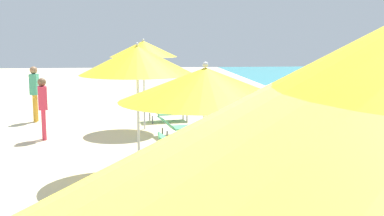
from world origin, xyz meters
name	(u,v)px	position (x,y,z in m)	size (l,w,h in m)	color
umbrella_second	(205,85)	(0.86, 4.09, 2.09)	(1.82, 1.82, 2.33)	silver
lounger_second_shoreside	(271,212)	(1.87, 5.01, 0.30)	(1.56, 0.70, 0.56)	yellow
umbrella_third	(137,60)	(0.12, 7.87, 2.17)	(2.13, 2.13, 2.49)	silver
lounger_third_shoreside	(188,145)	(1.16, 8.97, 0.30)	(1.33, 0.59, 0.55)	#4CA572
lounger_third_inland	(195,176)	(1.05, 6.64, 0.32)	(1.39, 0.97, 0.59)	#4CA572
umbrella_farthest	(143,49)	(0.24, 12.27, 2.27)	(1.87, 1.87, 2.56)	silver
lounger_farthest_shoreside	(167,112)	(0.92, 13.43, 0.29)	(1.42, 0.82, 0.53)	#4CA572
lounger_farthest_inland	(183,126)	(1.26, 11.33, 0.26)	(1.45, 0.86, 0.53)	#4CA572
person_walking_near	(43,103)	(-2.32, 11.20, 0.95)	(0.29, 0.40, 1.58)	#D8334C
person_walking_mid	(34,88)	(-3.11, 13.81, 1.05)	(0.23, 0.36, 1.72)	orange
beach_ball	(284,130)	(3.96, 11.12, 0.12)	(0.24, 0.24, 0.24)	#338CD8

